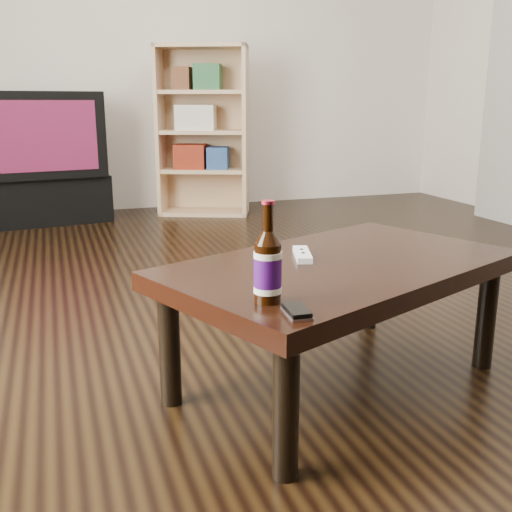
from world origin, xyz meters
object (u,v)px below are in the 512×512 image
object	(u,v)px
beer_bottle	(268,267)
phone	(297,312)
remote	(302,254)
bookshelf	(202,128)
coffee_table	(340,278)
tv	(43,134)
tv_stand	(48,199)

from	to	relation	value
beer_bottle	phone	bearing A→B (deg)	-73.35
beer_bottle	remote	bearing A→B (deg)	55.87
beer_bottle	phone	world-z (taller)	beer_bottle
phone	remote	xyz separation A→B (m)	(0.22, 0.48, 0.00)
bookshelf	coffee_table	xyz separation A→B (m)	(-0.33, -3.11, -0.32)
beer_bottle	phone	distance (m)	0.14
coffee_table	remote	bearing A→B (deg)	141.41
tv	coffee_table	bearing A→B (deg)	-83.02
tv_stand	phone	distance (m)	3.59
beer_bottle	remote	world-z (taller)	beer_bottle
tv	tv_stand	bearing A→B (deg)	90.00
bookshelf	beer_bottle	world-z (taller)	bookshelf
tv	phone	distance (m)	3.59
phone	remote	distance (m)	0.53
bookshelf	beer_bottle	bearing A→B (deg)	-78.89
coffee_table	phone	world-z (taller)	phone
phone	tv	bearing A→B (deg)	103.22
bookshelf	coffee_table	world-z (taller)	bookshelf
beer_bottle	tv_stand	bearing A→B (deg)	98.57
coffee_table	phone	xyz separation A→B (m)	(-0.32, -0.40, 0.06)
coffee_table	beer_bottle	world-z (taller)	beer_bottle
tv	remote	size ratio (longest dim) A/B	5.04
tv	coffee_table	world-z (taller)	tv
remote	phone	bearing A→B (deg)	-97.41
tv_stand	bookshelf	size ratio (longest dim) A/B	0.67
bookshelf	tv_stand	bearing A→B (deg)	-158.69
coffee_table	beer_bottle	bearing A→B (deg)	-139.91
tv	beer_bottle	distance (m)	3.47
beer_bottle	remote	distance (m)	0.45
tv	beer_bottle	size ratio (longest dim) A/B	3.49
phone	remote	world-z (taller)	remote
bookshelf	beer_bottle	size ratio (longest dim) A/B	5.21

